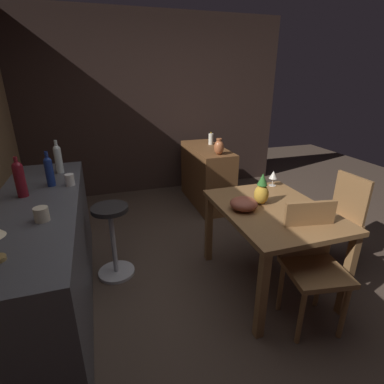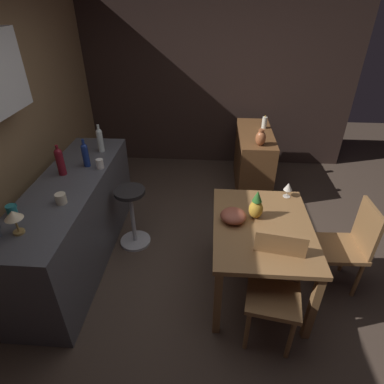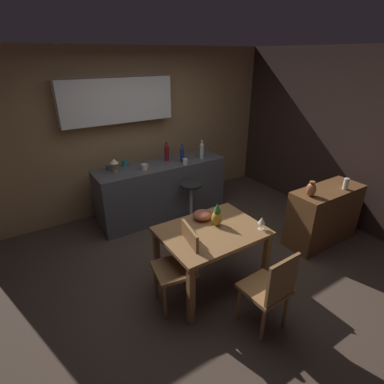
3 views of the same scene
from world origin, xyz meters
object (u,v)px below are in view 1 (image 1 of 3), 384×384
at_px(pineapple_centerpiece, 262,191).
at_px(wine_glass_left, 309,208).
at_px(bar_stool, 113,239).
at_px(fruit_bowl, 244,204).
at_px(wine_bottle_ruby, 20,178).
at_px(wine_bottle_clear, 58,158).
at_px(wine_bottle_cobalt, 49,170).
at_px(chair_near_window, 312,260).
at_px(pillar_candle_tall, 211,139).
at_px(cup_white, 70,180).
at_px(dining_table, 272,219).
at_px(chair_by_doorway, 338,217).
at_px(wine_glass_right, 273,175).
at_px(cup_cream, 42,214).
at_px(sideboard_cabinet, 207,176).
at_px(vase_copper, 219,147).

bearing_deg(pineapple_centerpiece, wine_glass_left, -158.29).
bearing_deg(bar_stool, fruit_bowl, -115.75).
relative_size(fruit_bowl, wine_bottle_ruby, 0.72).
bearing_deg(pineapple_centerpiece, wine_bottle_clear, 61.07).
bearing_deg(wine_glass_left, wine_bottle_cobalt, 62.58).
xyz_separation_m(bar_stool, wine_bottle_ruby, (-0.08, 0.61, 0.68)).
bearing_deg(chair_near_window, wine_bottle_ruby, 64.99).
bearing_deg(pillar_candle_tall, cup_white, 128.22).
bearing_deg(dining_table, wine_bottle_clear, 59.06).
height_order(wine_bottle_clear, pillar_candle_tall, wine_bottle_clear).
xyz_separation_m(chair_near_window, chair_by_doorway, (0.55, -0.74, -0.03)).
bearing_deg(dining_table, wine_glass_right, -30.94).
distance_m(wine_bottle_cobalt, pillar_candle_tall, 2.40).
distance_m(chair_near_window, bar_stool, 1.67).
xyz_separation_m(wine_bottle_cobalt, cup_cream, (-0.67, -0.02, -0.09)).
relative_size(sideboard_cabinet, wine_bottle_cobalt, 3.81).
xyz_separation_m(chair_by_doorway, pillar_candle_tall, (1.94, 0.56, 0.41)).
height_order(cup_cream, pillar_candle_tall, pillar_candle_tall).
xyz_separation_m(bar_stool, wine_bottle_clear, (0.46, 0.39, 0.67)).
bearing_deg(dining_table, sideboard_cabinet, -3.74).
height_order(wine_glass_right, wine_bottle_cobalt, wine_bottle_cobalt).
xyz_separation_m(fruit_bowl, wine_bottle_ruby, (0.42, 1.64, 0.26)).
relative_size(wine_glass_left, fruit_bowl, 0.72).
distance_m(sideboard_cabinet, vase_copper, 0.65).
relative_size(wine_glass_right, wine_bottle_cobalt, 0.52).
xyz_separation_m(sideboard_cabinet, wine_glass_right, (-1.41, -0.15, 0.44)).
xyz_separation_m(wine_bottle_cobalt, cup_white, (-0.03, -0.15, -0.09)).
bearing_deg(pillar_candle_tall, sideboard_cabinet, 144.84).
bearing_deg(cup_white, vase_copper, -63.30).
distance_m(pineapple_centerpiece, wine_bottle_clear, 1.85).
bearing_deg(chair_near_window, wine_glass_left, -14.60).
bearing_deg(wine_glass_right, chair_near_window, 166.59).
distance_m(wine_glass_right, wine_bottle_clear, 2.03).
height_order(sideboard_cabinet, chair_near_window, chair_near_window).
distance_m(fruit_bowl, cup_white, 1.44).
bearing_deg(chair_by_doorway, wine_glass_left, 119.16).
bearing_deg(pineapple_centerpiece, wine_bottle_cobalt, 71.89).
height_order(pineapple_centerpiece, wine_bottle_ruby, wine_bottle_ruby).
bearing_deg(wine_bottle_ruby, vase_copper, -63.60).
distance_m(fruit_bowl, vase_copper, 1.47).
relative_size(dining_table, wine_glass_right, 7.43).
bearing_deg(chair_by_doorway, wine_bottle_ruby, 82.31).
bearing_deg(dining_table, wine_bottle_ruby, 76.13).
bearing_deg(dining_table, chair_by_doorway, -82.72).
height_order(wine_bottle_ruby, cup_cream, wine_bottle_ruby).
bearing_deg(pillar_candle_tall, fruit_bowl, 166.14).
distance_m(fruit_bowl, wine_bottle_clear, 1.73).
bearing_deg(wine_bottle_clear, wine_glass_left, -126.07).
height_order(dining_table, pillar_candle_tall, pillar_candle_tall).
relative_size(sideboard_cabinet, bar_stool, 1.59).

